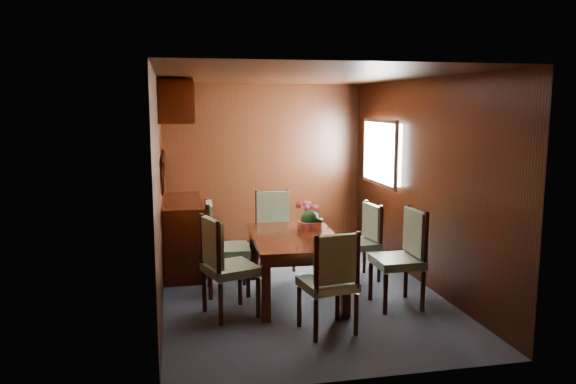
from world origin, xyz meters
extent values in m
plane|color=#373E4B|center=(0.00, 0.00, 0.00)|extent=(4.50, 4.50, 0.00)
cube|color=black|center=(-1.50, 0.00, 1.20)|extent=(0.02, 4.50, 2.40)
cube|color=black|center=(1.50, 0.00, 1.20)|extent=(0.02, 4.50, 2.40)
cube|color=black|center=(0.00, 2.25, 1.20)|extent=(3.00, 0.02, 2.40)
cube|color=black|center=(0.00, -2.25, 1.20)|extent=(3.00, 0.02, 2.40)
cube|color=black|center=(0.00, 0.00, 2.40)|extent=(3.00, 4.50, 0.02)
cube|color=white|center=(1.48, 1.10, 1.45)|extent=(0.14, 1.10, 0.80)
cube|color=#B2B2B7|center=(1.41, 1.10, 1.45)|extent=(0.04, 1.20, 0.90)
cube|color=black|center=(-1.47, 1.00, 1.28)|extent=(0.03, 1.36, 0.41)
cube|color=silver|center=(-1.45, 1.00, 1.28)|extent=(0.01, 1.30, 0.35)
cube|color=black|center=(-1.30, 1.00, 2.13)|extent=(0.40, 1.40, 0.50)
cube|color=black|center=(-1.25, 1.00, 0.45)|extent=(0.48, 1.40, 0.90)
cube|color=black|center=(-0.51, -0.95, 0.32)|extent=(0.09, 0.09, 0.63)
cube|color=black|center=(0.29, -0.99, 0.32)|extent=(0.09, 0.09, 0.63)
cube|color=black|center=(-0.44, 0.40, 0.32)|extent=(0.09, 0.09, 0.63)
cube|color=black|center=(0.36, 0.36, 0.32)|extent=(0.09, 0.09, 0.63)
cube|color=black|center=(-0.08, -0.30, 0.59)|extent=(0.87, 1.40, 0.09)
cube|color=black|center=(-0.08, -0.30, 0.66)|extent=(0.99, 1.51, 0.05)
cylinder|color=black|center=(-1.08, -0.55, 0.21)|extent=(0.05, 0.05, 0.41)
cylinder|color=black|center=(-0.95, -0.95, 0.21)|extent=(0.05, 0.05, 0.41)
cylinder|color=black|center=(-0.70, -0.43, 0.21)|extent=(0.05, 0.05, 0.41)
cylinder|color=black|center=(-0.57, -0.83, 0.21)|extent=(0.05, 0.05, 0.41)
cube|color=slate|center=(-0.83, -0.69, 0.47)|extent=(0.59, 0.60, 0.08)
cylinder|color=black|center=(-1.09, -0.56, 0.75)|extent=(0.05, 0.05, 0.55)
cylinder|color=black|center=(-0.96, -0.96, 0.75)|extent=(0.05, 0.05, 0.55)
cube|color=slate|center=(-1.01, -0.75, 0.77)|extent=(0.20, 0.44, 0.46)
cylinder|color=black|center=(-0.98, 0.22, 0.21)|extent=(0.05, 0.05, 0.42)
cylinder|color=black|center=(-1.00, -0.21, 0.21)|extent=(0.05, 0.05, 0.42)
cylinder|color=black|center=(-0.57, 0.21, 0.21)|extent=(0.05, 0.05, 0.42)
cylinder|color=black|center=(-0.59, -0.22, 0.21)|extent=(0.05, 0.05, 0.42)
cube|color=slate|center=(-0.78, 0.00, 0.49)|extent=(0.49, 0.51, 0.09)
cylinder|color=black|center=(-0.99, 0.22, 0.77)|extent=(0.05, 0.05, 0.56)
cylinder|color=black|center=(-1.01, -0.21, 0.77)|extent=(0.05, 0.05, 0.56)
cube|color=slate|center=(-0.98, 0.01, 0.79)|extent=(0.08, 0.46, 0.48)
cylinder|color=black|center=(1.10, -1.01, 0.21)|extent=(0.05, 0.05, 0.42)
cylinder|color=black|center=(1.10, -0.58, 0.21)|extent=(0.05, 0.05, 0.42)
cylinder|color=black|center=(0.70, -1.01, 0.21)|extent=(0.05, 0.05, 0.42)
cylinder|color=black|center=(0.70, -0.58, 0.21)|extent=(0.05, 0.05, 0.42)
cube|color=slate|center=(0.90, -0.80, 0.48)|extent=(0.47, 0.49, 0.09)
cylinder|color=black|center=(1.11, -1.01, 0.76)|extent=(0.05, 0.05, 0.56)
cylinder|color=black|center=(1.11, -0.58, 0.76)|extent=(0.05, 0.05, 0.56)
cube|color=slate|center=(1.09, -0.80, 0.78)|extent=(0.07, 0.45, 0.47)
cylinder|color=black|center=(1.01, -0.01, 0.19)|extent=(0.04, 0.04, 0.37)
cylinder|color=black|center=(0.96, 0.37, 0.19)|extent=(0.04, 0.04, 0.37)
cylinder|color=black|center=(0.66, -0.05, 0.19)|extent=(0.04, 0.04, 0.37)
cylinder|color=black|center=(0.60, 0.32, 0.19)|extent=(0.04, 0.04, 0.37)
cube|color=slate|center=(0.81, 0.16, 0.43)|extent=(0.47, 0.49, 0.08)
cylinder|color=black|center=(1.02, 0.00, 0.68)|extent=(0.04, 0.04, 0.50)
cylinder|color=black|center=(0.97, 0.37, 0.68)|extent=(0.04, 0.04, 0.50)
cube|color=slate|center=(0.98, 0.18, 0.70)|extent=(0.11, 0.41, 0.42)
cylinder|color=black|center=(-0.16, -1.51, 0.20)|extent=(0.04, 0.04, 0.39)
cylinder|color=black|center=(0.24, -1.45, 0.20)|extent=(0.04, 0.04, 0.39)
cylinder|color=black|center=(-0.22, -1.14, 0.20)|extent=(0.04, 0.04, 0.39)
cylinder|color=black|center=(0.18, -1.07, 0.20)|extent=(0.04, 0.04, 0.39)
cube|color=slate|center=(0.01, -1.29, 0.45)|extent=(0.53, 0.52, 0.08)
cylinder|color=black|center=(-0.16, -1.52, 0.72)|extent=(0.04, 0.04, 0.52)
cylinder|color=black|center=(0.24, -1.46, 0.72)|extent=(0.04, 0.04, 0.52)
cube|color=slate|center=(0.04, -1.47, 0.74)|extent=(0.43, 0.13, 0.44)
cylinder|color=black|center=(0.12, 1.01, 0.20)|extent=(0.05, 0.05, 0.40)
cylinder|color=black|center=(-0.29, 1.01, 0.20)|extent=(0.05, 0.05, 0.40)
cylinder|color=black|center=(0.12, 0.62, 0.20)|extent=(0.05, 0.05, 0.40)
cylinder|color=black|center=(-0.30, 0.62, 0.20)|extent=(0.05, 0.05, 0.40)
cube|color=slate|center=(-0.09, 0.81, 0.46)|extent=(0.47, 0.45, 0.08)
cylinder|color=black|center=(0.12, 1.02, 0.73)|extent=(0.05, 0.05, 0.53)
cylinder|color=black|center=(-0.29, 1.02, 0.73)|extent=(0.05, 0.05, 0.53)
cube|color=slate|center=(-0.09, 1.00, 0.75)|extent=(0.43, 0.06, 0.45)
cylinder|color=#C7523C|center=(0.16, 0.01, 0.73)|extent=(0.28, 0.28, 0.09)
sphere|color=#1B4617|center=(0.16, 0.01, 0.80)|extent=(0.22, 0.22, 0.22)
camera|label=1|loc=(-1.37, -6.10, 2.10)|focal=35.00mm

